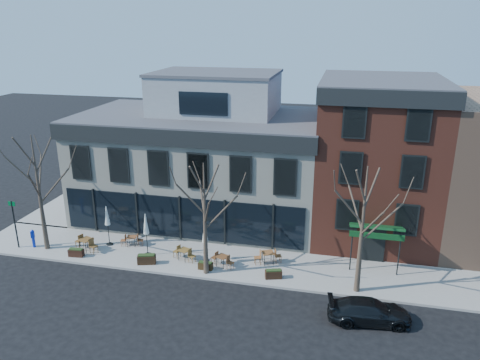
% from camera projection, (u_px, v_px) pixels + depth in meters
% --- Properties ---
extents(ground, '(120.00, 120.00, 0.00)m').
position_uv_depth(ground, '(182.00, 242.00, 33.03)').
color(ground, black).
rests_on(ground, ground).
extents(sidewalk_front, '(33.50, 4.70, 0.15)m').
position_uv_depth(sidewalk_front, '(218.00, 261.00, 30.34)').
color(sidewalk_front, gray).
rests_on(sidewalk_front, ground).
extents(sidewalk_side, '(4.50, 12.00, 0.15)m').
position_uv_depth(sidewalk_side, '(83.00, 199.00, 40.92)').
color(sidewalk_side, gray).
rests_on(sidewalk_side, ground).
extents(corner_building, '(18.39, 10.39, 11.10)m').
position_uv_depth(corner_building, '(202.00, 159.00, 36.16)').
color(corner_building, silver).
rests_on(corner_building, ground).
extents(red_brick_building, '(8.20, 11.78, 11.18)m').
position_uv_depth(red_brick_building, '(376.00, 158.00, 33.05)').
color(red_brick_building, brown).
rests_on(red_brick_building, ground).
extents(tree_corner, '(3.93, 3.98, 7.92)m').
position_uv_depth(tree_corner, '(39.00, 192.00, 30.50)').
color(tree_corner, '#382B21').
rests_on(tree_corner, sidewalk_front).
extents(tree_mid, '(3.50, 3.55, 7.04)m').
position_uv_depth(tree_mid, '(205.00, 218.00, 27.57)').
color(tree_mid, '#382B21').
rests_on(tree_mid, sidewalk_front).
extents(tree_right, '(3.72, 3.77, 7.48)m').
position_uv_depth(tree_right, '(362.00, 229.00, 25.59)').
color(tree_right, '#382B21').
rests_on(tree_right, sidewalk_front).
extents(sign_pole, '(0.50, 0.10, 3.40)m').
position_uv_depth(sign_pole, '(15.00, 221.00, 31.36)').
color(sign_pole, black).
rests_on(sign_pole, sidewalk_front).
extents(parked_sedan, '(4.45, 2.28, 1.24)m').
position_uv_depth(parked_sedan, '(369.00, 311.00, 24.13)').
color(parked_sedan, black).
rests_on(parked_sedan, ground).
extents(call_box, '(0.26, 0.26, 1.31)m').
position_uv_depth(call_box, '(33.00, 238.00, 31.79)').
color(call_box, '#0D25A9').
rests_on(call_box, sidewalk_front).
extents(cafe_set_0, '(1.96, 1.11, 1.01)m').
position_uv_depth(cafe_set_0, '(86.00, 243.00, 31.39)').
color(cafe_set_0, brown).
rests_on(cafe_set_0, sidewalk_front).
extents(cafe_set_1, '(1.60, 0.75, 0.82)m').
position_uv_depth(cafe_set_1, '(132.00, 240.00, 32.08)').
color(cafe_set_1, brown).
rests_on(cafe_set_1, sidewalk_front).
extents(cafe_set_3, '(1.73, 0.97, 0.89)m').
position_uv_depth(cafe_set_3, '(184.00, 253.00, 30.16)').
color(cafe_set_3, brown).
rests_on(cafe_set_3, sidewalk_front).
extents(cafe_set_4, '(1.68, 0.98, 0.87)m').
position_uv_depth(cafe_set_4, '(222.00, 260.00, 29.36)').
color(cafe_set_4, brown).
rests_on(cafe_set_4, sidewalk_front).
extents(cafe_set_5, '(1.82, 1.10, 0.94)m').
position_uv_depth(cafe_set_5, '(268.00, 256.00, 29.72)').
color(cafe_set_5, brown).
rests_on(cafe_set_5, sidewalk_front).
extents(umbrella_0, '(0.46, 0.46, 2.86)m').
position_uv_depth(umbrella_0, '(107.00, 218.00, 31.71)').
color(umbrella_0, black).
rests_on(umbrella_0, sidewalk_front).
extents(umbrella_1, '(0.47, 0.47, 2.94)m').
position_uv_depth(umbrella_1, '(146.00, 226.00, 30.27)').
color(umbrella_1, black).
rests_on(umbrella_1, sidewalk_front).
extents(umbrella_2, '(0.39, 0.39, 2.43)m').
position_uv_depth(umbrella_2, '(205.00, 237.00, 29.63)').
color(umbrella_2, black).
rests_on(umbrella_2, sidewalk_front).
extents(umbrella_3, '(0.48, 0.48, 2.98)m').
position_uv_depth(umbrella_3, '(205.00, 234.00, 29.07)').
color(umbrella_3, black).
rests_on(umbrella_3, sidewalk_front).
extents(planter_0, '(1.01, 0.48, 0.55)m').
position_uv_depth(planter_0, '(76.00, 252.00, 30.67)').
color(planter_0, black).
rests_on(planter_0, sidewalk_front).
extents(planter_1, '(1.23, 0.76, 0.64)m').
position_uv_depth(planter_1, '(147.00, 259.00, 29.72)').
color(planter_1, black).
rests_on(planter_1, sidewalk_front).
extents(planter_2, '(0.91, 0.38, 0.51)m').
position_uv_depth(planter_2, '(206.00, 266.00, 29.07)').
color(planter_2, '#312310').
rests_on(planter_2, sidewalk_front).
extents(planter_3, '(1.07, 0.68, 0.56)m').
position_uv_depth(planter_3, '(273.00, 274.00, 28.06)').
color(planter_3, black).
rests_on(planter_3, sidewalk_front).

